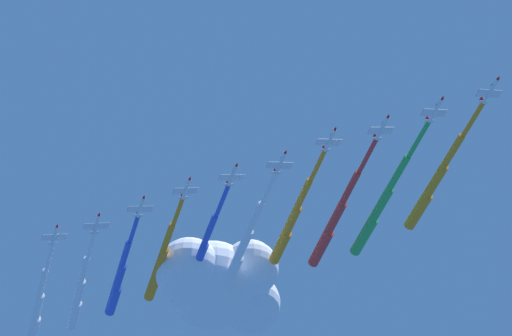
# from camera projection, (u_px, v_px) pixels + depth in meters

# --- Properties ---
(jet_lead) EXTENTS (38.71, 51.91, 4.41)m
(jet_lead) POSITION_uv_depth(u_px,v_px,m) (434.00, 183.00, 257.57)
(jet_lead) COLOR silver
(jet_port_inner) EXTENTS (41.62, 56.74, 4.43)m
(jet_port_inner) POSITION_uv_depth(u_px,v_px,m) (380.00, 208.00, 263.66)
(jet_port_inner) COLOR silver
(jet_starboard_inner) EXTENTS (41.50, 55.41, 4.51)m
(jet_starboard_inner) POSITION_uv_depth(u_px,v_px,m) (334.00, 221.00, 267.46)
(jet_starboard_inner) COLOR silver
(jet_port_mid) EXTENTS (38.33, 51.15, 4.41)m
(jet_port_mid) POSITION_uv_depth(u_px,v_px,m) (291.00, 222.00, 271.38)
(jet_port_mid) COLOR silver
(jet_starboard_mid) EXTENTS (39.48, 54.21, 4.39)m
(jet_starboard_mid) POSITION_uv_depth(u_px,v_px,m) (243.00, 247.00, 274.50)
(jet_starboard_mid) COLOR silver
(jet_port_outer) EXTENTS (41.85, 56.80, 4.46)m
(jet_port_outer) POSITION_uv_depth(u_px,v_px,m) (199.00, 261.00, 281.50)
(jet_port_outer) COLOR silver
(jet_starboard_outer) EXTENTS (37.72, 50.90, 4.51)m
(jet_starboard_outer) POSITION_uv_depth(u_px,v_px,m) (160.00, 263.00, 283.53)
(jet_starboard_outer) COLOR silver
(jet_trail_port) EXTENTS (37.70, 50.64, 4.46)m
(jet_trail_port) POSITION_uv_depth(u_px,v_px,m) (119.00, 278.00, 286.55)
(jet_trail_port) COLOR silver
(jet_trail_starboard) EXTENTS (38.16, 50.89, 4.49)m
(jet_trail_starboard) POSITION_uv_depth(u_px,v_px,m) (79.00, 294.00, 290.12)
(jet_trail_starboard) COLOR silver
(jet_tail_end) EXTENTS (40.77, 56.20, 4.51)m
(jet_tail_end) POSITION_uv_depth(u_px,v_px,m) (38.00, 309.00, 297.62)
(jet_tail_end) COLOR silver
(cloud_puff) EXTENTS (51.22, 39.59, 35.74)m
(cloud_puff) POSITION_uv_depth(u_px,v_px,m) (219.00, 282.00, 296.64)
(cloud_puff) COLOR white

